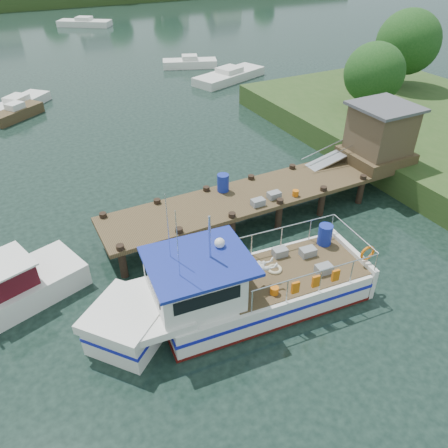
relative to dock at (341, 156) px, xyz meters
name	(u,v)px	position (x,y,z in m)	size (l,w,h in m)	color
ground_plane	(228,225)	(-6.51, -0.01, -2.24)	(160.00, 160.00, 0.00)	black
dock	(341,156)	(0.00, 0.00, 0.00)	(16.60, 3.00, 4.78)	#473822
lobster_boat	(230,292)	(-9.10, -5.02, -1.29)	(10.97, 3.98, 5.26)	silver
moored_rowboat	(17,113)	(-13.83, 19.75, -1.80)	(4.08, 3.50, 1.18)	#473822
moored_far	(85,23)	(-1.05, 53.99, -1.78)	(7.51, 6.24, 1.25)	silver
moored_a	(18,104)	(-13.53, 21.85, -1.85)	(5.40, 5.38, 1.05)	silver
moored_b	(190,63)	(3.38, 26.86, -1.80)	(5.68, 3.60, 1.19)	silver
moored_c	(229,75)	(4.82, 21.06, -1.81)	(7.80, 4.88, 1.17)	silver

